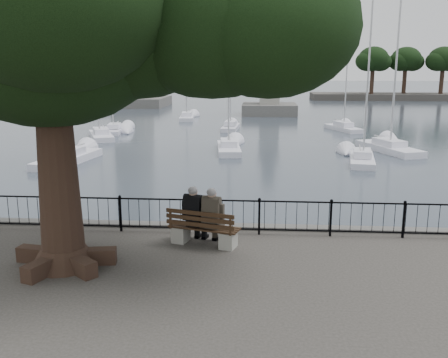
# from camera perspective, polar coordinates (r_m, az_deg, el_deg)

# --- Properties ---
(harbor) EXTENTS (260.00, 260.00, 1.20)m
(harbor) POSITION_cam_1_polar(r_m,az_deg,el_deg) (15.01, 0.14, -7.42)
(harbor) COLOR #4B4946
(harbor) RESTS_ON ground
(railing) EXTENTS (22.06, 0.06, 1.00)m
(railing) POSITION_cam_1_polar(r_m,az_deg,el_deg) (14.20, 0.00, -4.10)
(railing) COLOR black
(railing) RESTS_ON ground
(bench) EXTENTS (2.00, 1.09, 1.01)m
(bench) POSITION_cam_1_polar(r_m,az_deg,el_deg) (13.36, -2.37, -6.13)
(bench) COLOR gray
(bench) RESTS_ON ground
(person_left) EXTENTS (0.61, 0.87, 1.60)m
(person_left) POSITION_cam_1_polar(r_m,az_deg,el_deg) (13.45, -3.28, -4.30)
(person_left) COLOR black
(person_left) RESTS_ON ground
(person_right) EXTENTS (0.61, 0.87, 1.60)m
(person_right) POSITION_cam_1_polar(r_m,az_deg,el_deg) (13.25, -1.17, -4.54)
(person_right) COLOR #2D2922
(person_right) RESTS_ON ground
(tree) EXTENTS (10.94, 7.64, 8.93)m
(tree) POSITION_cam_1_polar(r_m,az_deg,el_deg) (11.79, -15.51, 18.18)
(tree) COLOR black
(tree) RESTS_ON ground
(lighthouse) EXTENTS (10.12, 10.12, 30.93)m
(lighthouse) POSITION_cam_1_polar(r_m,az_deg,el_deg) (75.85, -10.85, 18.07)
(lighthouse) COLOR #4B4946
(lighthouse) RESTS_ON ground
(lion_monument) EXTENTS (6.47, 6.47, 9.43)m
(lion_monument) POSITION_cam_1_polar(r_m,az_deg,el_deg) (61.07, 5.23, 9.58)
(lion_monument) COLOR #4B4946
(lion_monument) RESTS_ON ground
(sailboat_a) EXTENTS (2.44, 6.15, 10.50)m
(sailboat_a) POSITION_cam_1_polar(r_m,az_deg,el_deg) (31.55, -17.42, 2.32)
(sailboat_a) COLOR silver
(sailboat_a) RESTS_ON ground
(sailboat_b) EXTENTS (1.99, 5.38, 11.26)m
(sailboat_b) POSITION_cam_1_polar(r_m,az_deg,el_deg) (34.16, 0.54, 3.72)
(sailboat_b) COLOR silver
(sailboat_b) RESTS_ON ground
(sailboat_c) EXTENTS (2.17, 5.10, 10.18)m
(sailboat_c) POSITION_cam_1_polar(r_m,az_deg,el_deg) (31.17, 15.51, 2.36)
(sailboat_c) COLOR silver
(sailboat_c) RESTS_ON ground
(sailboat_d) EXTENTS (3.61, 6.18, 11.31)m
(sailboat_d) POSITION_cam_1_polar(r_m,az_deg,el_deg) (35.90, 18.33, 3.49)
(sailboat_d) COLOR silver
(sailboat_d) RESTS_ON ground
(sailboat_e) EXTENTS (3.57, 5.66, 12.26)m
(sailboat_e) POSITION_cam_1_polar(r_m,az_deg,el_deg) (41.73, -13.88, 5.02)
(sailboat_e) COLOR silver
(sailboat_e) RESTS_ON ground
(sailboat_f) EXTENTS (1.55, 4.81, 10.32)m
(sailboat_f) POSITION_cam_1_polar(r_m,az_deg,el_deg) (46.25, 0.76, 6.07)
(sailboat_f) COLOR silver
(sailboat_f) RESTS_ON ground
(sailboat_g) EXTENTS (3.02, 5.15, 9.47)m
(sailboat_g) POSITION_cam_1_polar(r_m,az_deg,el_deg) (46.84, 13.48, 5.77)
(sailboat_g) COLOR silver
(sailboat_g) RESTS_ON ground
(sailboat_h) EXTENTS (1.94, 5.33, 12.34)m
(sailboat_h) POSITION_cam_1_polar(r_m,az_deg,el_deg) (55.43, -4.26, 7.18)
(sailboat_h) COLOR silver
(sailboat_h) RESTS_ON ground
(sailboat_i) EXTENTS (1.95, 4.86, 9.67)m
(sailboat_i) POSITION_cam_1_polar(r_m,az_deg,el_deg) (45.14, -12.42, 5.59)
(sailboat_i) COLOR silver
(sailboat_i) RESTS_ON ground
(far_shore) EXTENTS (30.00, 8.60, 9.18)m
(far_shore) POSITION_cam_1_polar(r_m,az_deg,el_deg) (93.79, 19.76, 10.95)
(far_shore) COLOR #302D29
(far_shore) RESTS_ON ground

